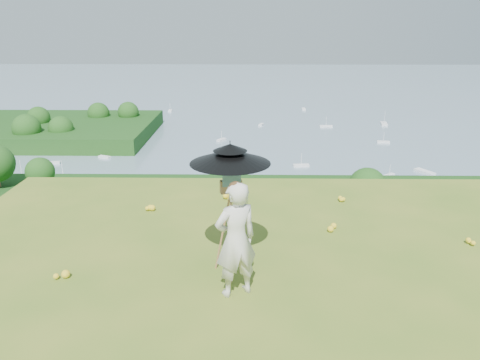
{
  "coord_description": "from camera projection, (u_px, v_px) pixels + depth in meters",
  "views": [
    {
      "loc": [
        -1.12,
        -4.8,
        3.92
      ],
      "look_at": [
        -1.27,
        4.42,
        0.82
      ],
      "focal_mm": 35.0,
      "sensor_mm": 36.0,
      "label": 1
    }
  ],
  "objects": [
    {
      "name": "bay_water",
      "position": [
        250.0,
        100.0,
        244.08
      ],
      "size": [
        700.0,
        700.0,
        0.0
      ],
      "primitive_type": "plane",
      "color": "gray",
      "rests_on": "ground"
    },
    {
      "name": "forest_slope",
      "position": [
        257.0,
        359.0,
        48.2
      ],
      "size": [
        140.0,
        56.0,
        22.0
      ],
      "primitive_type": "cube",
      "color": "#103C12",
      "rests_on": "bay_water"
    },
    {
      "name": "wildflowers",
      "position": [
        333.0,
        340.0,
        6.0
      ],
      "size": [
        10.0,
        10.5,
        0.12
      ],
      "primitive_type": null,
      "color": "yellow",
      "rests_on": "ground"
    },
    {
      "name": "field_easel",
      "position": [
        231.0,
        224.0,
        7.44
      ],
      "size": [
        0.82,
        0.82,
        1.76
      ],
      "primitive_type": null,
      "rotation": [
        0.0,
        0.0,
        0.26
      ],
      "color": "#AF6F49",
      "rests_on": "ground"
    },
    {
      "name": "shoreline_tier",
      "position": [
        253.0,
        246.0,
        88.34
      ],
      "size": [
        170.0,
        28.0,
        8.0
      ],
      "primitive_type": "cube",
      "color": "#716C5A",
      "rests_on": "bay_water"
    },
    {
      "name": "slope_trees",
      "position": [
        259.0,
        236.0,
        43.74
      ],
      "size": [
        110.0,
        50.0,
        6.0
      ],
      "primitive_type": null,
      "color": "#214E17",
      "rests_on": "forest_slope"
    },
    {
      "name": "peninsula",
      "position": [
        36.0,
        123.0,
        163.08
      ],
      "size": [
        90.0,
        60.0,
        12.0
      ],
      "primitive_type": null,
      "color": "#103C12",
      "rests_on": "bay_water"
    },
    {
      "name": "sun_umbrella",
      "position": [
        230.0,
        166.0,
        7.16
      ],
      "size": [
        1.63,
        1.63,
        0.79
      ],
      "primitive_type": null,
      "rotation": [
        0.0,
        0.0,
        0.38
      ],
      "color": "black",
      "rests_on": "field_easel"
    },
    {
      "name": "harbor_town",
      "position": [
        253.0,
        214.0,
        86.27
      ],
      "size": [
        110.0,
        22.0,
        5.0
      ],
      "primitive_type": null,
      "color": "beige",
      "rests_on": "shoreline_tier"
    },
    {
      "name": "painter",
      "position": [
        236.0,
        240.0,
        6.86
      ],
      "size": [
        0.78,
        0.68,
        1.8
      ],
      "primitive_type": "imported",
      "rotation": [
        0.0,
        0.0,
        3.61
      ],
      "color": "silver",
      "rests_on": "ground"
    },
    {
      "name": "painter_cap",
      "position": [
        236.0,
        185.0,
        6.59
      ],
      "size": [
        0.25,
        0.28,
        0.1
      ],
      "primitive_type": null,
      "rotation": [
        0.0,
        0.0,
        0.23
      ],
      "color": "#D8767A",
      "rests_on": "painter"
    },
    {
      "name": "ground",
      "position": [
        336.0,
        357.0,
        5.78
      ],
      "size": [
        14.0,
        14.0,
        0.0
      ],
      "primitive_type": "plane",
      "color": "#537521",
      "rests_on": "ground"
    },
    {
      "name": "moored_boats",
      "position": [
        216.0,
        132.0,
        169.29
      ],
      "size": [
        140.0,
        140.0,
        0.7
      ],
      "primitive_type": null,
      "color": "white",
      "rests_on": "bay_water"
    }
  ]
}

